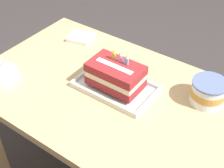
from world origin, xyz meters
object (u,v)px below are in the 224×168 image
object	(u,v)px
bowl_stack	(3,75)
birthday_cake	(116,75)
ice_cream_tub	(208,92)
napkin_pile	(81,38)
foil_tray	(116,87)

from	to	relation	value
bowl_stack	birthday_cake	bearing A→B (deg)	28.71
ice_cream_tub	napkin_pile	size ratio (longest dim) A/B	1.00
bowl_stack	napkin_pile	distance (m)	0.45
birthday_cake	bowl_stack	world-z (taller)	birthday_cake
birthday_cake	bowl_stack	bearing A→B (deg)	-151.29
ice_cream_tub	napkin_pile	world-z (taller)	ice_cream_tub
ice_cream_tub	foil_tray	bearing A→B (deg)	-156.74
foil_tray	ice_cream_tub	world-z (taller)	ice_cream_tub
bowl_stack	napkin_pile	bearing A→B (deg)	82.25
bowl_stack	ice_cream_tub	xyz separation A→B (m)	(0.76, 0.38, 0.02)
foil_tray	ice_cream_tub	xyz separation A→B (m)	(0.34, 0.14, 0.04)
bowl_stack	ice_cream_tub	bearing A→B (deg)	26.35
birthday_cake	napkin_pile	world-z (taller)	birthday_cake
bowl_stack	napkin_pile	world-z (taller)	bowl_stack
foil_tray	birthday_cake	world-z (taller)	birthday_cake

